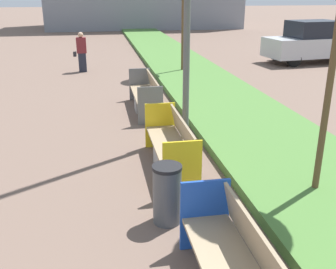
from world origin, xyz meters
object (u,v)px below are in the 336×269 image
at_px(bench_yellow_frame, 172,149).
at_px(litter_bin, 167,194).
at_px(bench_grey_frame, 146,97).
at_px(parked_car_distant, 312,42).
at_px(pedestrian_walking, 82,52).

bearing_deg(bench_yellow_frame, litter_bin, -102.67).
relative_size(bench_grey_frame, parked_car_distant, 0.56).
height_order(bench_yellow_frame, parked_car_distant, parked_car_distant).
bearing_deg(parked_car_distant, litter_bin, -132.92).
xyz_separation_m(bench_yellow_frame, bench_grey_frame, (0.00, 3.78, 0.01)).
distance_m(bench_yellow_frame, litter_bin, 1.81).
xyz_separation_m(litter_bin, pedestrian_walking, (-1.45, 11.48, 0.36)).
height_order(pedestrian_walking, parked_car_distant, parked_car_distant).
bearing_deg(bench_grey_frame, pedestrian_walking, 107.31).
height_order(litter_bin, pedestrian_walking, pedestrian_walking).
bearing_deg(litter_bin, parked_car_distant, 53.62).
distance_m(bench_grey_frame, litter_bin, 5.56).
relative_size(bench_yellow_frame, pedestrian_walking, 1.42).
distance_m(bench_yellow_frame, parked_car_distant, 13.10).
bearing_deg(bench_grey_frame, bench_yellow_frame, -90.04).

